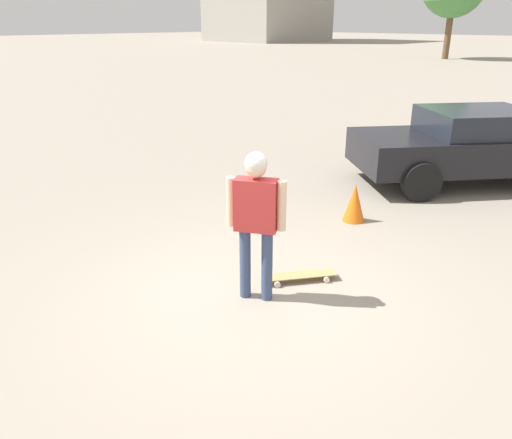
# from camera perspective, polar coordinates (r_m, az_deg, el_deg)

# --- Properties ---
(ground_plane) EXTENTS (220.00, 220.00, 0.00)m
(ground_plane) POSITION_cam_1_polar(r_m,az_deg,el_deg) (5.79, 0.00, -8.84)
(ground_plane) COLOR gray
(person) EXTENTS (0.58, 0.41, 1.70)m
(person) POSITION_cam_1_polar(r_m,az_deg,el_deg) (5.33, 0.00, 1.05)
(person) COLOR #38476B
(person) RESTS_ON ground_plane
(skateboard) EXTENTS (0.66, 0.85, 0.09)m
(skateboard) POSITION_cam_1_polar(r_m,az_deg,el_deg) (6.12, 5.02, -6.40)
(skateboard) COLOR tan
(skateboard) RESTS_ON ground_plane
(car_parked_near) EXTENTS (4.07, 4.52, 1.41)m
(car_parked_near) POSITION_cam_1_polar(r_m,az_deg,el_deg) (10.44, 23.36, 7.87)
(car_parked_near) COLOR black
(car_parked_near) RESTS_ON ground_plane
(traffic_cone) EXTENTS (0.34, 0.34, 0.60)m
(traffic_cone) POSITION_cam_1_polar(r_m,az_deg,el_deg) (7.94, 11.19, 1.90)
(traffic_cone) COLOR orange
(traffic_cone) RESTS_ON ground_plane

